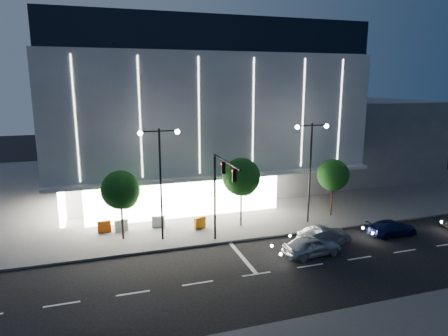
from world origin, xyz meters
TOP-DOWN VIEW (x-y plane):
  - ground at (0.00, 0.00)m, footprint 160.00×160.00m
  - sidewalk_museum at (5.00, 24.00)m, footprint 70.00×40.00m
  - museum at (2.98, 22.31)m, footprint 30.00×25.80m
  - annex_building at (26.00, 24.00)m, footprint 16.00×20.00m
  - traffic_mast at (1.00, 3.34)m, footprint 0.33×5.89m
  - street_lamp_west at (-3.00, 6.00)m, footprint 3.16×0.36m
  - street_lamp_east at (10.00, 6.00)m, footprint 3.16×0.36m
  - tree_left at (-5.97, 7.02)m, footprint 3.02×3.02m
  - tree_mid at (4.03, 7.02)m, footprint 3.25×3.25m
  - tree_right at (13.03, 7.02)m, footprint 2.91×2.91m
  - car_lead at (6.94, 0.00)m, footprint 4.50×2.10m
  - car_second at (8.92, 1.56)m, footprint 4.14×1.48m
  - car_third at (15.27, 1.48)m, footprint 4.30×1.79m
  - barrier_a at (-7.38, 8.92)m, footprint 1.11×0.28m
  - barrier_b at (-6.01, 8.80)m, footprint 1.13×0.47m
  - barrier_c at (0.43, 7.41)m, footprint 1.10×0.69m
  - barrier_d at (-2.93, 8.76)m, footprint 1.12×0.40m

SIDE VIEW (x-z plane):
  - ground at x=0.00m, z-range 0.00..0.00m
  - sidewalk_museum at x=5.00m, z-range 0.00..0.15m
  - car_third at x=15.27m, z-range 0.00..1.24m
  - barrier_a at x=-7.38m, z-range 0.15..1.15m
  - barrier_b at x=-6.01m, z-range 0.15..1.15m
  - barrier_c at x=0.43m, z-range 0.15..1.15m
  - barrier_d at x=-2.93m, z-range 0.15..1.15m
  - car_second at x=8.92m, z-range 0.00..1.36m
  - car_lead at x=6.94m, z-range 0.00..1.49m
  - tree_right at x=13.03m, z-range 1.13..6.64m
  - tree_left at x=-5.97m, z-range 1.17..6.90m
  - tree_mid at x=4.03m, z-range 1.26..7.41m
  - annex_building at x=26.00m, z-range 0.00..10.00m
  - traffic_mast at x=1.00m, z-range 1.49..8.56m
  - street_lamp_west at x=-3.00m, z-range 1.46..10.46m
  - street_lamp_east at x=10.00m, z-range 1.46..10.46m
  - museum at x=2.98m, z-range 0.27..18.27m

